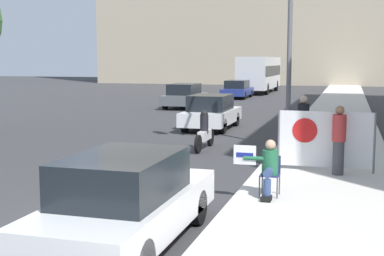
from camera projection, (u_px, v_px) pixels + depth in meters
name	position (u px, v px, depth m)	size (l,w,h in m)	color
ground_plane	(107.00, 223.00, 9.86)	(160.00, 160.00, 0.00)	#38383A
sidewalk_curb	(335.00, 128.00, 23.09)	(3.52, 90.00, 0.13)	beige
seated_protester	(268.00, 166.00, 11.18)	(0.97, 0.77, 1.20)	#474C56
jogger_on_sidewalk	(339.00, 140.00, 13.30)	(0.34, 0.34, 1.74)	#424247
pedestrian_behind	(303.00, 126.00, 15.70)	(0.34, 0.34, 1.83)	#334775
protest_banner	(325.00, 139.00, 13.75)	(2.46, 0.06, 1.55)	slate
traffic_light_pole	(269.00, 18.00, 17.62)	(2.20, 1.96, 6.45)	slate
parked_car_curbside	(126.00, 201.00, 8.51)	(1.74, 4.48, 1.52)	white
car_on_road_nearest	(211.00, 112.00, 23.26)	(1.84, 4.24, 1.51)	white
car_on_road_midblock	(185.00, 96.00, 33.76)	(1.86, 4.57, 1.53)	#565B60
car_on_road_distant	(237.00, 89.00, 42.35)	(1.85, 4.52, 1.43)	navy
city_bus_on_road	(260.00, 72.00, 49.72)	(2.59, 10.22, 3.30)	silver
motorcycle_on_road	(204.00, 133.00, 17.94)	(0.28, 2.21, 1.32)	white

